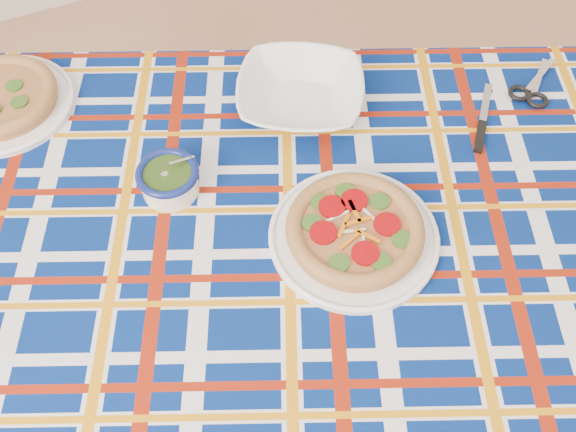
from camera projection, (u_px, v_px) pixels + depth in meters
name	position (u px, v px, depth m)	size (l,w,h in m)	color
dining_table	(249.00, 253.00, 1.13)	(1.66, 1.38, 0.67)	brown
tablecloth	(248.00, 247.00, 1.11)	(1.46, 0.92, 0.09)	navy
main_focaccia_plate	(355.00, 230.00, 1.04)	(0.29, 0.29, 0.06)	#A7663B
pesto_bowl	(168.00, 178.00, 1.09)	(0.11, 0.11, 0.06)	#1D330E
serving_bowl	(300.00, 95.00, 1.21)	(0.24, 0.24, 0.06)	white
second_focaccia_plate	(0.00, 97.00, 1.22)	(0.28, 0.28, 0.05)	#A7663B
table_knife	(485.00, 105.00, 1.23)	(0.20, 0.02, 0.01)	silver
kitchen_scissors	(540.00, 76.00, 1.28)	(0.18, 0.08, 0.01)	silver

